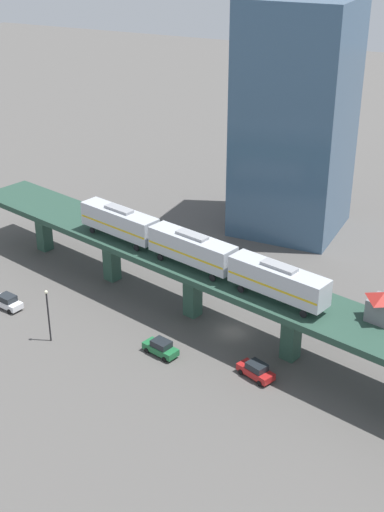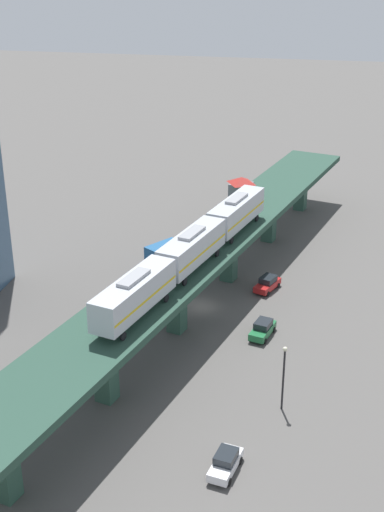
% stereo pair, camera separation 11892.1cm
% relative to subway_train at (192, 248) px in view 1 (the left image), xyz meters
% --- Properties ---
extents(ground_plane, '(400.00, 400.00, 0.00)m').
position_rel_subway_train_xyz_m(ground_plane, '(-0.04, -5.57, -10.32)').
color(ground_plane, '#514F4C').
extents(elevated_viaduct, '(31.81, 91.06, 7.78)m').
position_rel_subway_train_xyz_m(elevated_viaduct, '(-0.08, -5.74, -3.64)').
color(elevated_viaduct, '#244135').
rests_on(elevated_viaduct, ground).
extents(subway_train, '(12.29, 36.67, 4.45)m').
position_rel_subway_train_xyz_m(subway_train, '(0.00, 0.00, 0.00)').
color(subway_train, '#ADB2BA').
rests_on(subway_train, elevated_viaduct).
extents(signal_hut, '(3.94, 3.94, 3.40)m').
position_rel_subway_train_xyz_m(signal_hut, '(-2.36, -23.60, -0.74)').
color(signal_hut, slate).
rests_on(signal_hut, elevated_viaduct).
extents(street_car_red, '(3.32, 4.75, 1.89)m').
position_rel_subway_train_xyz_m(street_car_red, '(-7.61, -11.65, -9.38)').
color(street_car_red, '#AD1E1E').
rests_on(street_car_red, ground).
extents(street_car_white, '(2.62, 4.67, 1.89)m').
position_rel_subway_train_xyz_m(street_car_white, '(-7.51, 23.26, -9.38)').
color(street_car_white, silver).
rests_on(street_car_white, ground).
extents(street_car_green, '(2.86, 4.71, 1.89)m').
position_rel_subway_train_xyz_m(street_car_green, '(-8.22, 0.06, -9.38)').
color(street_car_green, '#1E6638').
rests_on(street_car_green, ground).
extents(delivery_truck, '(5.94, 7.20, 3.20)m').
position_rel_subway_train_xyz_m(delivery_truck, '(6.74, -17.17, -8.56)').
color(delivery_truck, '#333338').
rests_on(delivery_truck, ground).
extents(street_lamp, '(0.44, 0.44, 6.94)m').
position_rel_subway_train_xyz_m(street_lamp, '(-11.49, 13.46, -6.22)').
color(street_lamp, black).
rests_on(street_lamp, ground).
extents(office_tower, '(16.00, 16.00, 36.00)m').
position_rel_subway_train_xyz_m(office_tower, '(34.07, -1.12, 7.68)').
color(office_tower, '#3D5B7A').
rests_on(office_tower, ground).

